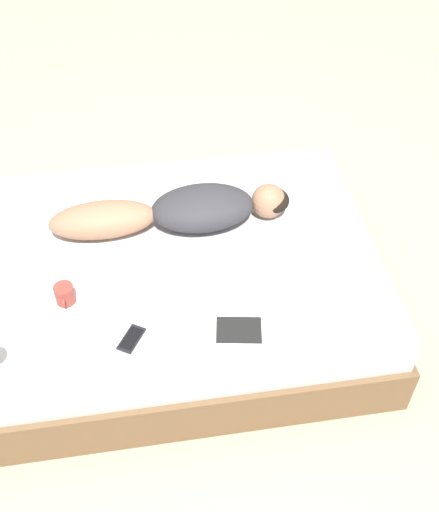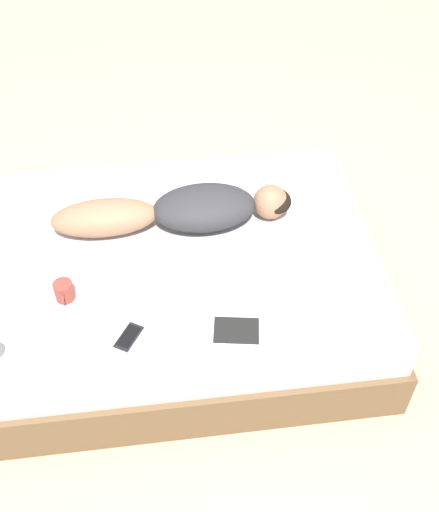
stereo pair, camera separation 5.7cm
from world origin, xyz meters
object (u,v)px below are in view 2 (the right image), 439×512
(person, at_px, (181,210))
(cell_phone, at_px, (129,337))
(open_magazine, at_px, (237,312))
(coffee_mug, at_px, (64,291))

(person, relative_size, cell_phone, 7.73)
(person, height_order, cell_phone, person)
(person, distance_m, open_magazine, 0.69)
(open_magazine, height_order, cell_phone, same)
(open_magazine, bearing_deg, coffee_mug, -93.92)
(person, xyz_separation_m, coffee_mug, (0.46, -0.59, -0.04))
(coffee_mug, height_order, cell_phone, coffee_mug)
(open_magazine, bearing_deg, person, -152.94)
(open_magazine, bearing_deg, cell_phone, -71.15)
(person, distance_m, cell_phone, 0.80)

